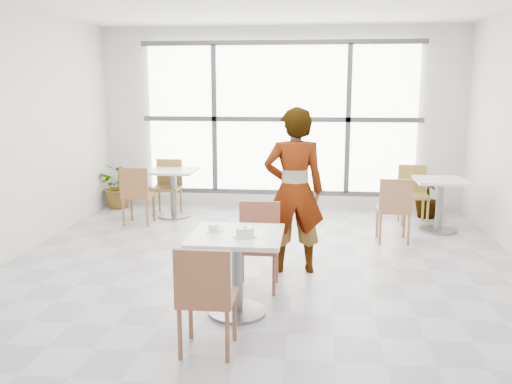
# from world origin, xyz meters

# --- Properties ---
(floor) EXTENTS (7.00, 7.00, 0.00)m
(floor) POSITION_xyz_m (0.00, 0.00, 0.00)
(floor) COLOR #9E9EA5
(floor) RESTS_ON ground
(wall_back) EXTENTS (6.00, 0.00, 6.00)m
(wall_back) POSITION_xyz_m (0.00, 3.50, 1.50)
(wall_back) COLOR silver
(wall_back) RESTS_ON ground
(wall_front) EXTENTS (6.00, 0.00, 6.00)m
(wall_front) POSITION_xyz_m (0.00, -3.50, 1.50)
(wall_front) COLOR silver
(wall_front) RESTS_ON ground
(window) EXTENTS (4.60, 0.07, 2.52)m
(window) POSITION_xyz_m (0.00, 3.44, 1.50)
(window) COLOR white
(window) RESTS_ON ground
(main_table) EXTENTS (0.80, 0.80, 0.75)m
(main_table) POSITION_xyz_m (-0.10, -0.96, 0.52)
(main_table) COLOR silver
(main_table) RESTS_ON ground
(chair_near) EXTENTS (0.42, 0.42, 0.87)m
(chair_near) POSITION_xyz_m (-0.23, -1.74, 0.50)
(chair_near) COLOR brown
(chair_near) RESTS_ON ground
(chair_far) EXTENTS (0.42, 0.42, 0.87)m
(chair_far) POSITION_xyz_m (0.02, -0.23, 0.50)
(chair_far) COLOR brown
(chair_far) RESTS_ON ground
(oatmeal_bowl) EXTENTS (0.21, 0.21, 0.09)m
(oatmeal_bowl) POSITION_xyz_m (-0.02, -1.03, 0.79)
(oatmeal_bowl) COLOR silver
(oatmeal_bowl) RESTS_ON main_table
(coffee_cup) EXTENTS (0.16, 0.13, 0.07)m
(coffee_cup) POSITION_xyz_m (-0.32, -0.91, 0.78)
(coffee_cup) COLOR white
(coffee_cup) RESTS_ON main_table
(person) EXTENTS (0.72, 0.52, 1.82)m
(person) POSITION_xyz_m (0.36, 0.27, 0.91)
(person) COLOR black
(person) RESTS_ON ground
(bg_table_left) EXTENTS (0.70, 0.70, 0.75)m
(bg_table_left) POSITION_xyz_m (-1.63, 2.65, 0.49)
(bg_table_left) COLOR silver
(bg_table_left) RESTS_ON ground
(bg_table_right) EXTENTS (0.70, 0.70, 0.75)m
(bg_table_right) POSITION_xyz_m (2.34, 2.20, 0.49)
(bg_table_right) COLOR silver
(bg_table_right) RESTS_ON ground
(bg_chair_left_near) EXTENTS (0.42, 0.42, 0.87)m
(bg_chair_left_near) POSITION_xyz_m (-2.03, 2.08, 0.50)
(bg_chair_left_near) COLOR brown
(bg_chair_left_near) RESTS_ON ground
(bg_chair_left_far) EXTENTS (0.42, 0.42, 0.87)m
(bg_chair_left_far) POSITION_xyz_m (-1.78, 2.89, 0.50)
(bg_chair_left_far) COLOR olive
(bg_chair_left_far) RESTS_ON ground
(bg_chair_right_near) EXTENTS (0.42, 0.42, 0.87)m
(bg_chair_right_near) POSITION_xyz_m (1.62, 1.50, 0.50)
(bg_chair_right_near) COLOR #9D6C44
(bg_chair_right_near) RESTS_ON ground
(bg_chair_right_far) EXTENTS (0.42, 0.42, 0.87)m
(bg_chair_right_far) POSITION_xyz_m (2.05, 2.65, 0.50)
(bg_chair_right_far) COLOR #A4813D
(bg_chair_right_far) RESTS_ON ground
(plant_left) EXTENTS (0.84, 0.79, 0.76)m
(plant_left) POSITION_xyz_m (-2.70, 3.17, 0.38)
(plant_left) COLOR #568C3D
(plant_left) RESTS_ON ground
(plant_right) EXTENTS (0.49, 0.49, 0.67)m
(plant_right) POSITION_xyz_m (2.33, 3.02, 0.33)
(plant_right) COLOR #417D3B
(plant_right) RESTS_ON ground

